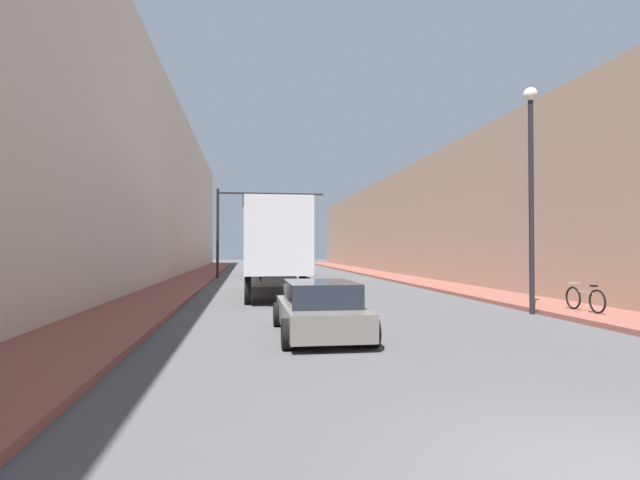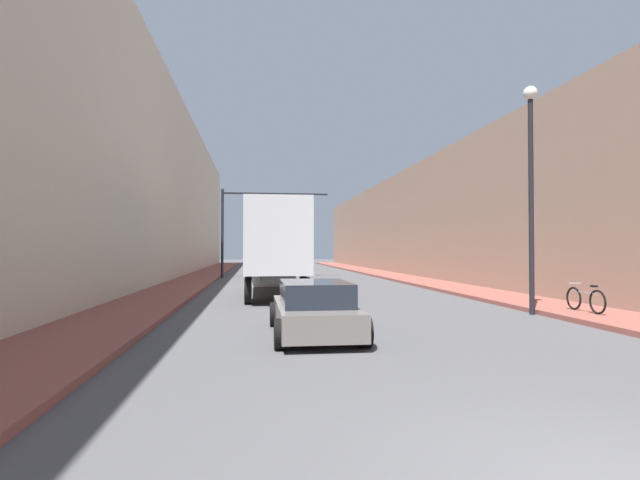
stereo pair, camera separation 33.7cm
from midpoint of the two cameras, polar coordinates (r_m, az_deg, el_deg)
The scene contains 9 objects.
sidewalk_right at distance 35.28m, azimuth 8.66°, elevation -4.29°, with size 2.71×80.00×0.15m.
sidewalk_left at distance 33.96m, azimuth -14.76°, elevation -4.39°, with size 2.71×80.00×0.15m.
building_right at distance 36.79m, azimuth 15.15°, elevation 2.21°, with size 6.00×80.00×8.29m.
building_left at distance 34.94m, azimuth -21.86°, elevation 6.23°, with size 6.00×80.00×12.91m.
semi_truck at distance 23.72m, azimuth -6.01°, elevation -0.60°, with size 2.49×12.34×4.00m.
sedan_car at distance 11.95m, azimuth -0.88°, elevation -7.95°, with size 2.01×4.46×1.29m.
traffic_signal_gantry at distance 36.80m, azimuth -8.53°, elevation 3.00°, with size 7.82×0.35×6.46m.
street_lamp at distance 17.30m, azimuth 22.46°, elevation 7.47°, with size 0.44×0.44×7.23m.
parked_bicycle at distance 17.31m, azimuth 27.52°, elevation -5.99°, with size 0.44×1.82×0.86m.
Camera 1 is at (-3.40, -3.67, 2.04)m, focal length 28.00 mm.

